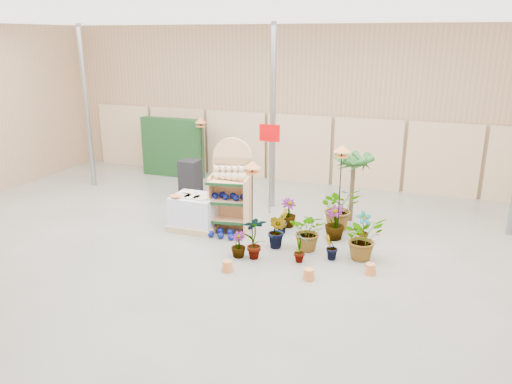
% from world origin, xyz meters
% --- Properties ---
extents(room, '(15.20, 12.10, 4.70)m').
position_xyz_m(room, '(0.00, 0.91, 2.21)').
color(room, slate).
rests_on(room, ground).
extents(display_shelf, '(0.96, 0.69, 2.09)m').
position_xyz_m(display_shelf, '(-0.34, 1.66, 0.95)').
color(display_shelf, tan).
rests_on(display_shelf, ground).
extents(teddy_bears, '(0.78, 0.21, 0.34)m').
position_xyz_m(teddy_bears, '(-0.31, 1.56, 1.32)').
color(teddy_bears, beige).
rests_on(teddy_bears, display_shelf).
extents(gazing_balls_shelf, '(0.77, 0.26, 0.15)m').
position_xyz_m(gazing_balls_shelf, '(-0.34, 1.54, 0.82)').
color(gazing_balls_shelf, '#071164').
rests_on(gazing_balls_shelf, display_shelf).
extents(gazing_balls_floor, '(0.63, 0.39, 0.15)m').
position_xyz_m(gazing_balls_floor, '(-0.35, 1.16, 0.07)').
color(gazing_balls_floor, '#071164').
rests_on(gazing_balls_floor, ground).
extents(pallet_stack, '(1.09, 0.91, 0.80)m').
position_xyz_m(pallet_stack, '(-1.14, 1.45, 0.38)').
color(pallet_stack, tan).
rests_on(pallet_stack, ground).
extents(charcoal_planters, '(0.50, 0.50, 1.00)m').
position_xyz_m(charcoal_planters, '(-2.34, 3.54, 0.50)').
color(charcoal_planters, black).
rests_on(charcoal_planters, ground).
extents(trellis_stock, '(2.00, 0.30, 1.80)m').
position_xyz_m(trellis_stock, '(-3.80, 5.20, 0.90)').
color(trellis_stock, '#153A18').
rests_on(trellis_stock, ground).
extents(offer_sign, '(0.50, 0.08, 2.20)m').
position_xyz_m(offer_sign, '(0.10, 2.98, 1.57)').
color(offer_sign, gray).
rests_on(offer_sign, ground).
extents(bird_table_front, '(0.34, 0.34, 1.81)m').
position_xyz_m(bird_table_front, '(0.40, 1.00, 1.68)').
color(bird_table_front, black).
rests_on(bird_table_front, ground).
extents(bird_table_right, '(0.34, 0.34, 2.09)m').
position_xyz_m(bird_table_right, '(2.02, 1.84, 1.94)').
color(bird_table_right, black).
rests_on(bird_table_right, ground).
extents(bird_table_back, '(0.34, 0.34, 1.93)m').
position_xyz_m(bird_table_back, '(-2.63, 4.84, 1.79)').
color(bird_table_back, black).
rests_on(bird_table_back, ground).
extents(palm, '(0.70, 0.70, 1.72)m').
position_xyz_m(palm, '(2.07, 3.15, 1.46)').
color(palm, '#4D3B26').
rests_on(palm, ground).
extents(potted_plant_0, '(0.57, 0.51, 0.90)m').
position_xyz_m(potted_plant_0, '(0.68, 0.41, 0.45)').
color(potted_plant_0, '#1E541E').
rests_on(potted_plant_0, ground).
extents(potted_plant_1, '(0.50, 0.46, 0.74)m').
position_xyz_m(potted_plant_1, '(0.94, 1.02, 0.37)').
color(potted_plant_1, '#1E541E').
rests_on(potted_plant_1, ground).
extents(potted_plant_2, '(0.75, 0.65, 0.82)m').
position_xyz_m(potted_plant_2, '(1.57, 1.17, 0.41)').
color(potted_plant_2, '#1E541E').
rests_on(potted_plant_2, ground).
extents(potted_plant_3, '(0.59, 0.59, 0.75)m').
position_xyz_m(potted_plant_3, '(1.94, 1.91, 0.37)').
color(potted_plant_3, '#1E541E').
rests_on(potted_plant_3, ground).
extents(potted_plant_4, '(0.43, 0.40, 0.68)m').
position_xyz_m(potted_plant_4, '(2.54, 1.98, 0.34)').
color(potted_plant_4, '#1E541E').
rests_on(potted_plant_4, ground).
extents(potted_plant_5, '(0.25, 0.30, 0.55)m').
position_xyz_m(potted_plant_5, '(0.78, 1.87, 0.27)').
color(potted_plant_5, '#1E541E').
rests_on(potted_plant_5, ground).
extents(potted_plant_6, '(1.15, 1.11, 0.99)m').
position_xyz_m(potted_plant_6, '(1.90, 2.57, 0.49)').
color(potted_plant_6, '#1E541E').
rests_on(potted_plant_6, ground).
extents(potted_plant_7, '(0.34, 0.34, 0.52)m').
position_xyz_m(potted_plant_7, '(0.36, 0.35, 0.26)').
color(potted_plant_7, '#1E541E').
rests_on(potted_plant_7, ground).
extents(potted_plant_8, '(0.39, 0.43, 0.68)m').
position_xyz_m(potted_plant_8, '(1.55, 0.53, 0.34)').
color(potted_plant_8, '#1E541E').
rests_on(potted_plant_8, ground).
extents(potted_plant_9, '(0.35, 0.36, 0.52)m').
position_xyz_m(potted_plant_9, '(2.09, 0.85, 0.26)').
color(potted_plant_9, '#1E541E').
rests_on(potted_plant_9, ground).
extents(potted_plant_10, '(1.03, 1.04, 0.87)m').
position_xyz_m(potted_plant_10, '(2.65, 1.13, 0.44)').
color(potted_plant_10, '#1E541E').
rests_on(potted_plant_10, ground).
extents(potted_plant_11, '(0.52, 0.52, 0.66)m').
position_xyz_m(potted_plant_11, '(0.80, 2.27, 0.33)').
color(potted_plant_11, '#1E541E').
rests_on(potted_plant_11, ground).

